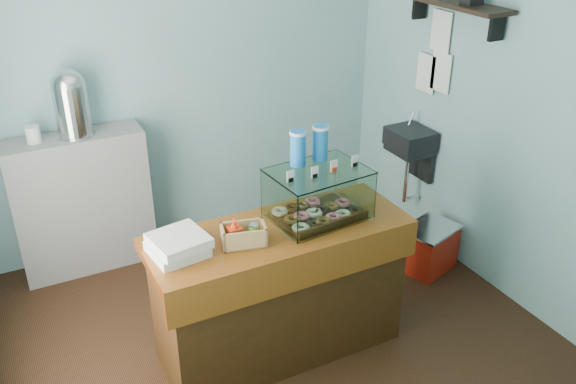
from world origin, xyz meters
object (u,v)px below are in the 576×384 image
display_case (316,191)px  coffee_urn (71,101)px  counter (280,290)px  red_cooler (429,248)px

display_case → coffee_urn: (-1.14, 1.51, 0.29)m
display_case → counter: bearing=-172.5°
coffee_urn → red_cooler: bearing=-28.8°
display_case → coffee_urn: bearing=122.1°
counter → display_case: size_ratio=2.63×
counter → red_cooler: counter is taller
counter → display_case: bearing=12.6°
counter → red_cooler: (1.45, 0.30, -0.27)m
display_case → coffee_urn: coffee_urn is taller
display_case → red_cooler: size_ratio=1.23×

